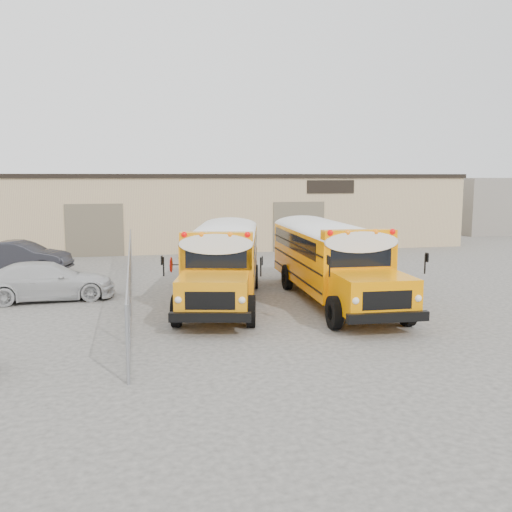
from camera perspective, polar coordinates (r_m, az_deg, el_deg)
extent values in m
plane|color=#494643|center=(19.71, 5.32, -5.36)|extent=(120.00, 120.00, 0.00)
cube|color=tan|center=(38.80, -3.49, 4.59)|extent=(30.00, 10.00, 4.50)
cube|color=black|center=(38.73, -3.52, 7.99)|extent=(30.20, 10.20, 0.25)
cube|color=black|center=(35.30, 7.48, 6.88)|extent=(3.00, 0.08, 0.80)
cube|color=brown|center=(33.49, -15.84, 2.48)|extent=(3.20, 0.08, 3.00)
cube|color=brown|center=(34.81, 4.30, 2.96)|extent=(3.20, 0.08, 3.00)
cylinder|color=gray|center=(12.83, -12.74, -8.69)|extent=(0.07, 0.07, 1.80)
cylinder|color=gray|center=(15.73, -12.63, -5.58)|extent=(0.07, 0.07, 1.80)
cylinder|color=gray|center=(18.66, -12.56, -3.45)|extent=(0.07, 0.07, 1.80)
cylinder|color=gray|center=(21.61, -12.50, -1.90)|extent=(0.07, 0.07, 1.80)
cylinder|color=gray|center=(24.57, -12.46, -0.72)|extent=(0.07, 0.07, 1.80)
cylinder|color=gray|center=(27.54, -12.43, 0.21)|extent=(0.07, 0.07, 1.80)
cylinder|color=gray|center=(30.52, -12.40, 0.95)|extent=(0.07, 0.07, 1.80)
cylinder|color=gray|center=(21.48, -12.57, 0.42)|extent=(0.05, 18.00, 0.05)
cylinder|color=gray|center=(21.77, -12.43, -4.10)|extent=(0.05, 18.00, 0.05)
cube|color=gray|center=(21.61, -12.50, -1.90)|extent=(0.02, 18.00, 1.70)
cube|color=gray|center=(51.77, 23.15, 4.76)|extent=(10.00, 8.00, 4.40)
cube|color=orange|center=(27.26, -2.36, 1.51)|extent=(3.92, 7.55, 1.94)
cube|color=orange|center=(22.72, -3.01, -0.88)|extent=(2.50, 2.50, 1.09)
cube|color=black|center=(23.65, -2.86, 1.84)|extent=(1.91, 0.49, 0.71)
cube|color=white|center=(27.16, -2.38, 3.84)|extent=(3.93, 7.62, 0.38)
cube|color=orange|center=(23.81, -2.83, 3.32)|extent=(2.37, 0.98, 0.34)
sphere|color=#E50705|center=(23.67, -5.28, 3.55)|extent=(0.19, 0.19, 0.19)
sphere|color=#E50705|center=(23.54, -0.45, 3.56)|extent=(0.19, 0.19, 0.19)
sphere|color=orange|center=(23.61, -3.96, 3.55)|extent=(0.19, 0.19, 0.19)
sphere|color=orange|center=(23.56, -1.78, 3.56)|extent=(0.19, 0.19, 0.19)
cube|color=black|center=(21.70, -3.20, -2.46)|extent=(2.31, 0.72, 0.27)
cube|color=black|center=(30.99, -1.98, 0.69)|extent=(2.31, 0.70, 0.27)
cube|color=black|center=(27.27, -2.36, 1.36)|extent=(3.92, 7.42, 0.06)
cube|color=black|center=(27.49, -2.34, 2.70)|extent=(3.69, 6.45, 0.59)
cylinder|color=black|center=(23.02, -5.79, -2.17)|extent=(0.48, 1.02, 0.99)
cylinder|color=black|center=(22.87, -0.16, -2.20)|extent=(0.48, 1.02, 0.99)
cylinder|color=black|center=(28.89, -4.43, -0.09)|extent=(0.48, 1.02, 0.99)
cylinder|color=black|center=(28.77, 0.05, -0.10)|extent=(0.48, 1.02, 0.99)
cylinder|color=#BF0505|center=(24.95, -6.38, 1.14)|extent=(0.15, 0.52, 0.53)
cube|color=#FF9000|center=(27.35, 3.45, 1.61)|extent=(2.70, 7.49, 2.00)
cube|color=#FF9000|center=(22.83, 6.23, -0.80)|extent=(2.22, 2.22, 1.12)
cube|color=black|center=(23.74, 5.53, 1.98)|extent=(2.00, 0.13, 0.73)
cube|color=white|center=(27.25, 3.47, 4.01)|extent=(2.70, 7.57, 0.39)
cube|color=#FF9000|center=(23.90, 5.41, 3.50)|extent=(2.41, 0.57, 0.35)
sphere|color=#E50705|center=(23.43, 3.14, 3.72)|extent=(0.20, 0.20, 0.20)
sphere|color=#E50705|center=(23.97, 7.92, 3.75)|extent=(0.20, 0.20, 0.20)
sphere|color=orange|center=(23.56, 4.47, 3.73)|extent=(0.20, 0.20, 0.20)
sphere|color=orange|center=(23.81, 6.63, 3.75)|extent=(0.20, 0.20, 0.20)
cube|color=black|center=(21.82, 7.05, -2.41)|extent=(2.40, 0.30, 0.27)
cube|color=black|center=(31.11, 1.83, 0.75)|extent=(2.40, 0.28, 0.27)
cube|color=black|center=(27.36, 3.45, 1.46)|extent=(2.73, 7.35, 0.06)
cube|color=black|center=(27.58, 3.32, 2.83)|extent=(2.69, 6.33, 0.60)
cylinder|color=black|center=(22.73, 3.32, -2.24)|extent=(0.31, 1.02, 1.01)
cylinder|color=black|center=(23.37, 8.87, -2.04)|extent=(0.31, 1.02, 1.01)
cylinder|color=black|center=(28.68, 0.49, -0.09)|extent=(0.31, 1.02, 1.01)
cylinder|color=black|center=(29.19, 4.98, 0.02)|extent=(0.31, 1.02, 1.01)
cube|color=black|center=(19.36, 12.58, -4.38)|extent=(1.01, 0.94, 0.91)
sphere|color=black|center=(19.28, 12.61, -3.20)|extent=(1.00, 1.00, 1.00)
imported|color=beige|center=(22.40, -20.15, -2.36)|extent=(4.98, 2.34, 1.41)
imported|color=black|center=(29.11, -22.47, -0.09)|extent=(4.81, 2.59, 1.51)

